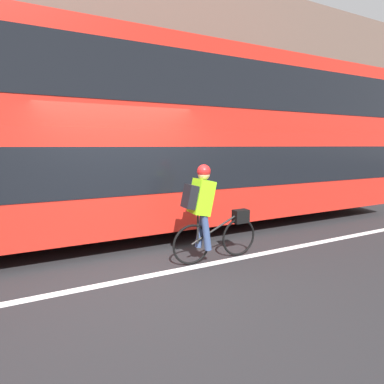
{
  "coord_description": "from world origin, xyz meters",
  "views": [
    {
      "loc": [
        -1.12,
        -4.0,
        1.86
      ],
      "look_at": [
        1.32,
        0.98,
        1.0
      ],
      "focal_mm": 28.0,
      "sensor_mm": 36.0,
      "label": 1
    }
  ],
  "objects_px": {
    "bus": "(170,135)",
    "street_sign_post": "(4,161)",
    "cyclist_on_bike": "(207,210)",
    "trash_bin": "(178,187)"
  },
  "relations": [
    {
      "from": "cyclist_on_bike",
      "to": "street_sign_post",
      "type": "xyz_separation_m",
      "value": [
        -3.17,
        4.6,
        0.64
      ]
    },
    {
      "from": "trash_bin",
      "to": "bus",
      "type": "bearing_deg",
      "value": -116.7
    },
    {
      "from": "trash_bin",
      "to": "street_sign_post",
      "type": "height_order",
      "value": "street_sign_post"
    },
    {
      "from": "bus",
      "to": "cyclist_on_bike",
      "type": "relative_size",
      "value": 7.5
    },
    {
      "from": "cyclist_on_bike",
      "to": "street_sign_post",
      "type": "distance_m",
      "value": 5.62
    },
    {
      "from": "bus",
      "to": "cyclist_on_bike",
      "type": "bearing_deg",
      "value": -95.7
    },
    {
      "from": "bus",
      "to": "trash_bin",
      "type": "xyz_separation_m",
      "value": [
        1.28,
        2.54,
        -1.53
      ]
    },
    {
      "from": "cyclist_on_bike",
      "to": "trash_bin",
      "type": "xyz_separation_m",
      "value": [
        1.48,
        4.6,
        -0.29
      ]
    },
    {
      "from": "bus",
      "to": "street_sign_post",
      "type": "relative_size",
      "value": 4.91
    },
    {
      "from": "bus",
      "to": "cyclist_on_bike",
      "type": "xyz_separation_m",
      "value": [
        -0.21,
        -2.06,
        -1.24
      ]
    }
  ]
}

